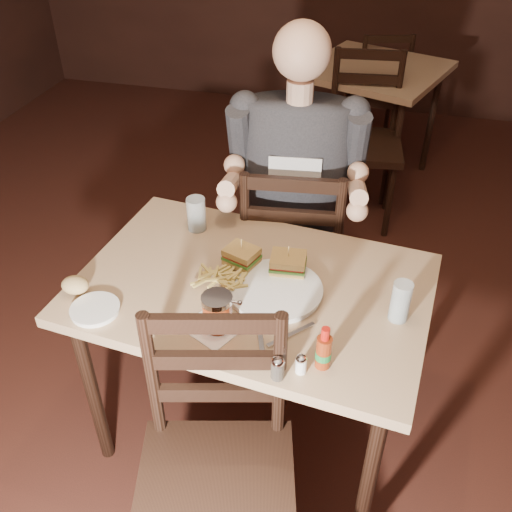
% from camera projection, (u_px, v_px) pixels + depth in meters
% --- Properties ---
extents(room_shell, '(7.00, 7.00, 7.00)m').
position_uv_depth(room_shell, '(324.00, 112.00, 1.44)').
color(room_shell, black).
rests_on(room_shell, ground).
extents(main_table, '(1.22, 0.88, 0.77)m').
position_uv_depth(main_table, '(252.00, 304.00, 1.93)').
color(main_table, tan).
rests_on(main_table, ground).
extents(bg_table, '(1.02, 1.02, 0.77)m').
position_uv_depth(bg_table, '(374.00, 81.00, 3.63)').
color(bg_table, tan).
rests_on(bg_table, ground).
extents(chair_far, '(0.50, 0.54, 0.96)m').
position_uv_depth(chair_far, '(293.00, 251.00, 2.51)').
color(chair_far, black).
rests_on(chair_far, ground).
extents(chair_near, '(0.55, 0.58, 0.97)m').
position_uv_depth(chair_near, '(215.00, 490.00, 1.60)').
color(chair_near, black).
rests_on(chair_near, ground).
extents(bg_chair_far, '(0.51, 0.54, 0.87)m').
position_uv_depth(bg_chair_far, '(376.00, 88.00, 4.21)').
color(bg_chair_far, black).
rests_on(bg_chair_far, ground).
extents(bg_chair_near, '(0.51, 0.55, 0.98)m').
position_uv_depth(bg_chair_near, '(362.00, 145.00, 3.32)').
color(bg_chair_near, black).
rests_on(bg_chair_near, ground).
extents(diner, '(0.60, 0.50, 0.96)m').
position_uv_depth(diner, '(297.00, 154.00, 2.17)').
color(diner, '#312F35').
rests_on(diner, chair_far).
extents(dinner_plate, '(0.33, 0.33, 0.02)m').
position_uv_depth(dinner_plate, '(275.00, 291.00, 1.84)').
color(dinner_plate, white).
rests_on(dinner_plate, main_table).
extents(sandwich_left, '(0.13, 0.12, 0.09)m').
position_uv_depth(sandwich_left, '(242.00, 252.00, 1.91)').
color(sandwich_left, tan).
rests_on(sandwich_left, dinner_plate).
extents(sandwich_right, '(0.12, 0.11, 0.10)m').
position_uv_depth(sandwich_right, '(288.00, 259.00, 1.88)').
color(sandwich_right, tan).
rests_on(sandwich_right, dinner_plate).
extents(fries_pile, '(0.23, 0.18, 0.04)m').
position_uv_depth(fries_pile, '(220.00, 278.00, 1.85)').
color(fries_pile, '#D9BF5B').
rests_on(fries_pile, dinner_plate).
extents(ketchup_dollop, '(0.05, 0.05, 0.01)m').
position_uv_depth(ketchup_dollop, '(289.00, 272.00, 1.90)').
color(ketchup_dollop, maroon).
rests_on(ketchup_dollop, dinner_plate).
extents(glass_left, '(0.08, 0.08, 0.13)m').
position_uv_depth(glass_left, '(196.00, 214.00, 2.10)').
color(glass_left, silver).
rests_on(glass_left, main_table).
extents(glass_right, '(0.07, 0.07, 0.14)m').
position_uv_depth(glass_right, '(400.00, 301.00, 1.71)').
color(glass_right, silver).
rests_on(glass_right, main_table).
extents(hot_sauce, '(0.05, 0.05, 0.14)m').
position_uv_depth(hot_sauce, '(324.00, 347.00, 1.56)').
color(hot_sauce, maroon).
rests_on(hot_sauce, main_table).
extents(salt_shaker, '(0.03, 0.03, 0.06)m').
position_uv_depth(salt_shaker, '(301.00, 364.00, 1.56)').
color(salt_shaker, white).
rests_on(salt_shaker, main_table).
extents(pepper_shaker, '(0.04, 0.04, 0.07)m').
position_uv_depth(pepper_shaker, '(278.00, 369.00, 1.54)').
color(pepper_shaker, '#38332D').
rests_on(pepper_shaker, main_table).
extents(syrup_dispenser, '(0.10, 0.10, 0.12)m').
position_uv_depth(syrup_dispenser, '(217.00, 312.00, 1.69)').
color(syrup_dispenser, maroon).
rests_on(syrup_dispenser, main_table).
extents(napkin, '(0.20, 0.20, 0.00)m').
position_uv_depth(napkin, '(214.00, 327.00, 1.72)').
color(napkin, white).
rests_on(napkin, main_table).
extents(knife, '(0.09, 0.23, 0.01)m').
position_uv_depth(knife, '(261.00, 339.00, 1.67)').
color(knife, silver).
rests_on(knife, napkin).
extents(fork, '(0.12, 0.14, 0.01)m').
position_uv_depth(fork, '(291.00, 334.00, 1.69)').
color(fork, silver).
rests_on(fork, napkin).
extents(side_plate, '(0.17, 0.17, 0.01)m').
position_uv_depth(side_plate, '(95.00, 310.00, 1.77)').
color(side_plate, white).
rests_on(side_plate, main_table).
extents(bread_roll, '(0.10, 0.08, 0.05)m').
position_uv_depth(bread_roll, '(75.00, 285.00, 1.82)').
color(bread_roll, tan).
rests_on(bread_roll, side_plate).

